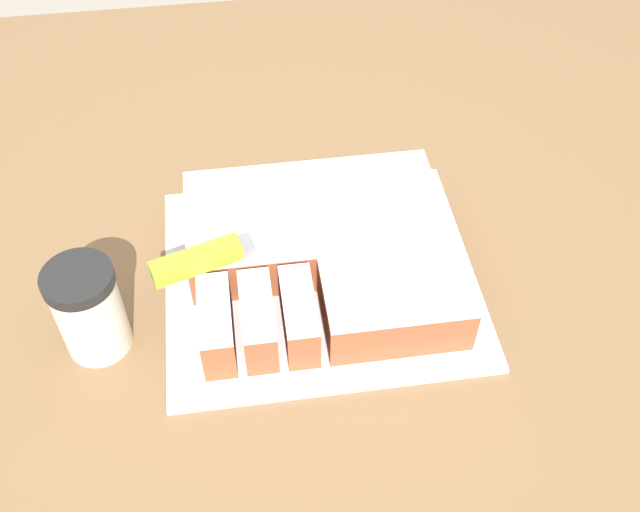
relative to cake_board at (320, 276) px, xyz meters
The scene contains 5 objects.
countertop 0.49m from the cake_board, 116.99° to the left, with size 1.40×1.10×0.94m.
cake_board is the anchor object (origin of this frame).
cake 0.04m from the cake_board, 41.13° to the left, with size 0.30×0.26×0.06m.
knife 0.13m from the cake_board, behind, with size 0.29×0.11×0.02m.
coffee_cup 0.27m from the cake_board, 167.17° to the right, with size 0.07×0.07×0.12m.
Camera 1 is at (-0.03, -0.66, 1.62)m, focal length 42.00 mm.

